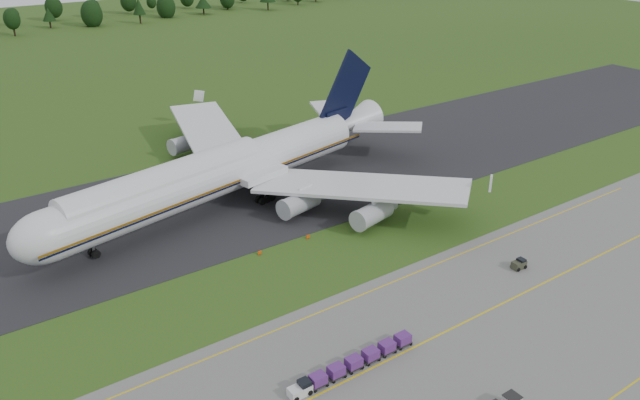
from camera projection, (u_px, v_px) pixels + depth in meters
ground at (320, 262)px, 89.87m from camera, size 600.00×600.00×0.00m
taxiway at (230, 196)px, 110.62m from camera, size 300.00×40.00×0.08m
apron_markings at (458, 364)px, 69.84m from camera, size 300.00×30.20×0.01m
aircraft at (225, 170)px, 105.31m from camera, size 77.15×73.25×21.61m
baggage_train at (351, 364)px, 68.63m from camera, size 16.53×1.50×1.44m
utility_cart at (519, 265)px, 88.10m from camera, size 2.08×1.42×1.11m
edge_markers at (331, 229)px, 98.50m from camera, size 26.32×0.30×0.60m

